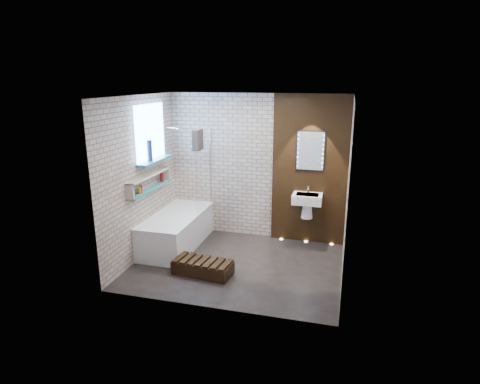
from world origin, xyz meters
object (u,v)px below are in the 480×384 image
(bath_screen, at_px, (203,170))
(washbasin, at_px, (307,202))
(walnut_step, at_px, (203,268))
(bathtub, at_px, (177,230))
(led_mirror, at_px, (310,151))

(bath_screen, bearing_deg, washbasin, 5.78)
(washbasin, bearing_deg, walnut_step, -132.03)
(bath_screen, height_order, walnut_step, bath_screen)
(bathtub, relative_size, walnut_step, 1.98)
(led_mirror, height_order, walnut_step, led_mirror)
(bathtub, distance_m, led_mirror, 2.68)
(washbasin, distance_m, walnut_step, 2.16)
(washbasin, xyz_separation_m, led_mirror, (0.00, 0.16, 0.86))
(bathtub, bearing_deg, bath_screen, 51.10)
(bathtub, xyz_separation_m, washbasin, (2.17, 0.62, 0.50))
(bath_screen, distance_m, led_mirror, 1.89)
(bath_screen, relative_size, washbasin, 2.41)
(bath_screen, height_order, led_mirror, led_mirror)
(bath_screen, xyz_separation_m, walnut_step, (0.45, -1.34, -1.18))
(washbasin, xyz_separation_m, walnut_step, (-1.37, -1.52, -0.69))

